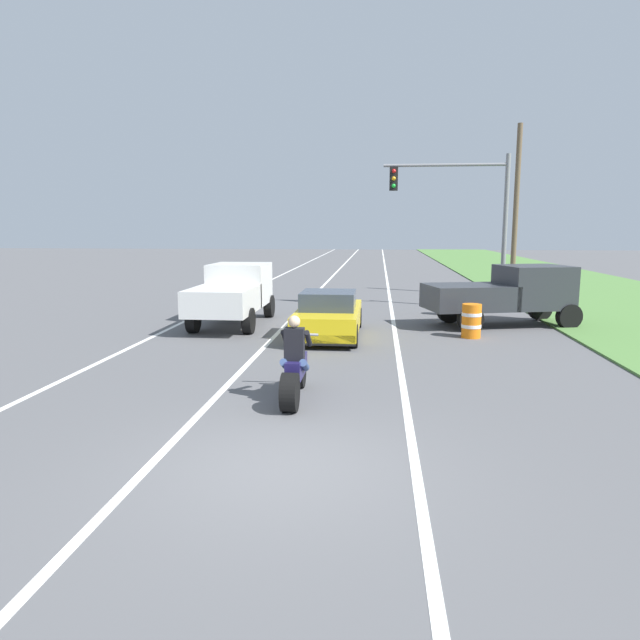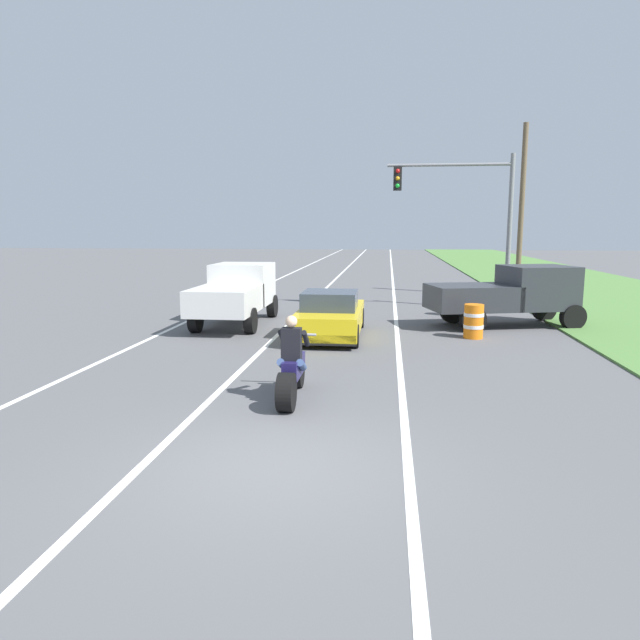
{
  "view_description": "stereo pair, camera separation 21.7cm",
  "coord_description": "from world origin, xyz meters",
  "px_view_note": "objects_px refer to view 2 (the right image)",
  "views": [
    {
      "loc": [
        1.26,
        -7.21,
        3.2
      ],
      "look_at": [
        -0.13,
        6.32,
        1.0
      ],
      "focal_mm": 32.0,
      "sensor_mm": 36.0,
      "label": 1
    },
    {
      "loc": [
        1.47,
        -7.19,
        3.2
      ],
      "look_at": [
        -0.13,
        6.32,
        1.0
      ],
      "focal_mm": 32.0,
      "sensor_mm": 36.0,
      "label": 2
    }
  ],
  "objects_px": {
    "traffic_light_mast_near": "(471,207)",
    "construction_barrel_nearest": "(474,321)",
    "sports_car_yellow": "(330,316)",
    "pickup_truck_right_shoulder_dark_grey": "(510,293)",
    "pickup_truck_left_lane_white": "(236,292)",
    "construction_barrel_mid": "(457,302)",
    "motorcycle_with_rider": "(292,370)"
  },
  "relations": [
    {
      "from": "sports_car_yellow",
      "to": "construction_barrel_nearest",
      "type": "relative_size",
      "value": 4.3
    },
    {
      "from": "construction_barrel_nearest",
      "to": "construction_barrel_mid",
      "type": "distance_m",
      "value": 4.41
    },
    {
      "from": "construction_barrel_mid",
      "to": "sports_car_yellow",
      "type": "bearing_deg",
      "value": -132.09
    },
    {
      "from": "traffic_light_mast_near",
      "to": "construction_barrel_mid",
      "type": "distance_m",
      "value": 3.94
    },
    {
      "from": "pickup_truck_right_shoulder_dark_grey",
      "to": "construction_barrel_mid",
      "type": "bearing_deg",
      "value": 124.01
    },
    {
      "from": "pickup_truck_left_lane_white",
      "to": "traffic_light_mast_near",
      "type": "bearing_deg",
      "value": 29.02
    },
    {
      "from": "construction_barrel_nearest",
      "to": "traffic_light_mast_near",
      "type": "bearing_deg",
      "value": 84.17
    },
    {
      "from": "pickup_truck_left_lane_white",
      "to": "traffic_light_mast_near",
      "type": "xyz_separation_m",
      "value": [
        8.16,
        4.53,
        2.9
      ]
    },
    {
      "from": "motorcycle_with_rider",
      "to": "construction_barrel_nearest",
      "type": "relative_size",
      "value": 2.21
    },
    {
      "from": "sports_car_yellow",
      "to": "pickup_truck_right_shoulder_dark_grey",
      "type": "height_order",
      "value": "pickup_truck_right_shoulder_dark_grey"
    },
    {
      "from": "pickup_truck_left_lane_white",
      "to": "pickup_truck_right_shoulder_dark_grey",
      "type": "relative_size",
      "value": 0.93
    },
    {
      "from": "motorcycle_with_rider",
      "to": "construction_barrel_mid",
      "type": "relative_size",
      "value": 2.21
    },
    {
      "from": "construction_barrel_mid",
      "to": "pickup_truck_left_lane_white",
      "type": "bearing_deg",
      "value": -159.36
    },
    {
      "from": "construction_barrel_nearest",
      "to": "construction_barrel_mid",
      "type": "bearing_deg",
      "value": 89.78
    },
    {
      "from": "pickup_truck_left_lane_white",
      "to": "pickup_truck_right_shoulder_dark_grey",
      "type": "height_order",
      "value": "same"
    },
    {
      "from": "motorcycle_with_rider",
      "to": "pickup_truck_right_shoulder_dark_grey",
      "type": "relative_size",
      "value": 0.43
    },
    {
      "from": "sports_car_yellow",
      "to": "traffic_light_mast_near",
      "type": "xyz_separation_m",
      "value": [
        4.82,
        6.34,
        3.38
      ]
    },
    {
      "from": "motorcycle_with_rider",
      "to": "pickup_truck_left_lane_white",
      "type": "height_order",
      "value": "pickup_truck_left_lane_white"
    },
    {
      "from": "sports_car_yellow",
      "to": "construction_barrel_nearest",
      "type": "height_order",
      "value": "sports_car_yellow"
    },
    {
      "from": "pickup_truck_left_lane_white",
      "to": "construction_barrel_mid",
      "type": "bearing_deg",
      "value": 20.64
    },
    {
      "from": "motorcycle_with_rider",
      "to": "traffic_light_mast_near",
      "type": "distance_m",
      "value": 14.15
    },
    {
      "from": "motorcycle_with_rider",
      "to": "construction_barrel_mid",
      "type": "xyz_separation_m",
      "value": [
        4.28,
        11.15,
        -0.09
      ]
    },
    {
      "from": "sports_car_yellow",
      "to": "pickup_truck_right_shoulder_dark_grey",
      "type": "relative_size",
      "value": 0.84
    },
    {
      "from": "sports_car_yellow",
      "to": "pickup_truck_right_shoulder_dark_grey",
      "type": "xyz_separation_m",
      "value": [
        5.66,
        2.51,
        0.48
      ]
    },
    {
      "from": "pickup_truck_right_shoulder_dark_grey",
      "to": "construction_barrel_mid",
      "type": "relative_size",
      "value": 5.14
    },
    {
      "from": "motorcycle_with_rider",
      "to": "construction_barrel_mid",
      "type": "height_order",
      "value": "motorcycle_with_rider"
    },
    {
      "from": "construction_barrel_nearest",
      "to": "motorcycle_with_rider",
      "type": "bearing_deg",
      "value": -122.32
    },
    {
      "from": "traffic_light_mast_near",
      "to": "construction_barrel_nearest",
      "type": "relative_size",
      "value": 6.0
    },
    {
      "from": "sports_car_yellow",
      "to": "traffic_light_mast_near",
      "type": "distance_m",
      "value": 8.65
    },
    {
      "from": "motorcycle_with_rider",
      "to": "pickup_truck_left_lane_white",
      "type": "xyz_separation_m",
      "value": [
        -3.28,
        8.3,
        0.51
      ]
    },
    {
      "from": "motorcycle_with_rider",
      "to": "pickup_truck_left_lane_white",
      "type": "bearing_deg",
      "value": 111.55
    },
    {
      "from": "construction_barrel_nearest",
      "to": "pickup_truck_left_lane_white",
      "type": "bearing_deg",
      "value": 168.31
    }
  ]
}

